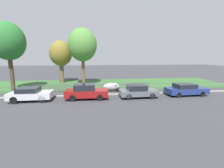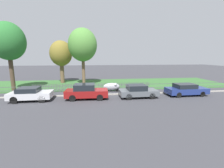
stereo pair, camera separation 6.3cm
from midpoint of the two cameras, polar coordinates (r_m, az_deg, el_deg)
name	(u,v)px [view 2 (the right image)]	position (r m, az deg, el deg)	size (l,w,h in m)	color
ground_plane	(93,96)	(16.47, -6.97, -4.41)	(120.00, 120.00, 0.00)	#38383D
kerb_stone	(93,95)	(16.56, -6.97, -4.12)	(41.21, 0.20, 0.12)	#9E998E
grass_strip	(94,84)	(23.29, -6.97, -0.04)	(41.21, 9.53, 0.01)	#33602D
park_fence	(93,87)	(18.53, -7.00, -1.19)	(41.21, 0.05, 0.99)	#4C4C51
parked_car_silver_hatchback	(31,94)	(16.29, -28.49, -3.30)	(3.86, 1.84, 1.30)	#BCBCC1
parked_car_black_saloon	(86,91)	(15.18, -9.68, -2.82)	(4.22, 1.86, 1.51)	maroon
parked_car_navy_estate	(138,91)	(15.75, 9.87, -2.63)	(3.90, 1.87, 1.34)	#51565B
parked_car_red_compact	(186,89)	(18.21, 26.42, -1.88)	(4.40, 1.82, 1.30)	navy
covered_motorcycle	(112,86)	(18.04, 0.08, -0.94)	(2.03, 0.77, 1.06)	black
tree_nearest_kerb	(8,42)	(22.09, -34.75, 13.11)	(3.88, 3.88, 8.22)	#473828
tree_behind_motorcycle	(61,54)	(25.25, -18.78, 10.81)	(3.44, 3.44, 6.68)	brown
tree_mid_park	(83,45)	(22.48, -11.04, 14.32)	(4.08, 4.08, 8.20)	brown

